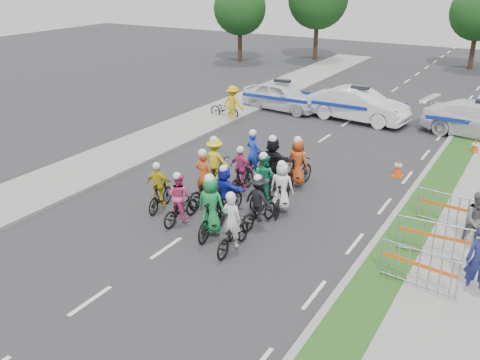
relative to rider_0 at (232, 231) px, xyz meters
The scene contains 32 objects.
ground 2.01m from the rider_0, 152.66° to the right, with size 90.00×90.00×0.00m, color #28282B.
curb_right 5.37m from the rider_0, 50.48° to the left, with size 0.20×60.00×0.12m, color gray.
grass_strip 5.84m from the rider_0, 45.15° to the left, with size 1.20×60.00×0.11m, color #1A4E19.
sidewalk_right 7.22m from the rider_0, 34.93° to the left, with size 2.40×60.00×0.13m, color gray.
sidewalk_left 9.19m from the rider_0, 153.31° to the left, with size 3.00×60.00×0.13m, color gray.
rider_0 is the anchor object (origin of this frame).
rider_1 1.10m from the rider_0, 155.74° to the left, with size 0.92×1.98×2.02m.
rider_2 2.45m from the rider_0, 163.29° to the left, with size 0.73×1.70×1.72m.
rider_3 3.63m from the rider_0, 162.38° to the left, with size 0.91×1.68×1.70m.
rider_4 1.75m from the rider_0, 93.61° to the left, with size 1.03×1.77×1.74m.
rider_5 2.31m from the rider_0, 127.08° to the left, with size 1.46×1.73×1.77m.
rider_6 3.34m from the rider_0, 137.38° to the left, with size 0.71×1.95×1.98m.
rider_7 2.95m from the rider_0, 88.16° to the left, with size 0.85×1.81×1.84m.
rider_8 3.31m from the rider_0, 102.44° to the left, with size 0.81×1.88×1.89m.
rider_9 4.17m from the rider_0, 116.80° to the left, with size 0.88×1.67×1.76m.
rider_10 4.79m from the rider_0, 128.60° to the left, with size 1.16×1.98×1.93m.
rider_11 4.87m from the rider_0, 103.63° to the left, with size 1.63×1.95×2.00m.
rider_12 5.61m from the rider_0, 112.98° to the left, with size 1.03×1.99×1.93m.
rider_13 5.18m from the rider_0, 94.17° to the left, with size 0.90×1.92×1.96m.
police_car_0 15.88m from the rider_0, 111.26° to the left, with size 1.82×4.53×1.54m, color white.
police_car_1 14.83m from the rider_0, 95.25° to the left, with size 1.78×5.09×1.68m, color white.
spectator_0 6.41m from the rider_0, 10.87° to the left, with size 0.66×0.44×1.82m, color navy.
spectator_1 6.96m from the rider_0, 32.13° to the left, with size 0.82×0.64×1.69m, color #59595E.
marshal_hiviz 13.47m from the rider_0, 121.07° to the left, with size 1.18×0.68×1.83m, color gold.
barrier_0 5.04m from the rider_0, ahead, with size 2.00×0.50×1.12m, color #A5A8AD, non-canonical shape.
barrier_1 5.54m from the rider_0, 25.57° to the left, with size 2.00×0.50×1.12m, color #A5A8AD, non-canonical shape.
barrier_2 6.77m from the rider_0, 42.35° to the left, with size 2.00×0.50×1.12m, color #A5A8AD, non-canonical shape.
cone_0 8.47m from the rider_0, 72.67° to the left, with size 0.40×0.40×0.70m.
cone_1 13.11m from the rider_0, 69.07° to the left, with size 0.40×0.40×0.70m.
parked_bike 14.09m from the rider_0, 122.87° to the left, with size 0.60×1.72×0.90m, color black.
tree_0 31.54m from the rider_0, 120.07° to the left, with size 4.20×4.20×6.30m.
tree_4 33.34m from the rider_0, 87.75° to the left, with size 4.20×4.20×6.30m.
Camera 1 is at (8.66, -10.55, 7.63)m, focal length 40.00 mm.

